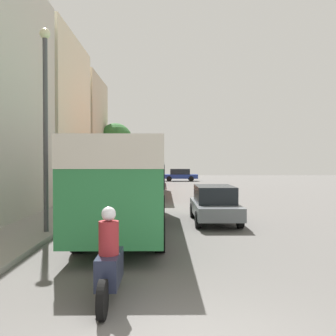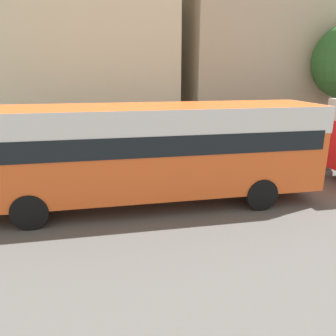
{
  "view_description": "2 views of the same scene",
  "coord_description": "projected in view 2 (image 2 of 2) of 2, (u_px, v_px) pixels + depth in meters",
  "views": [
    {
      "loc": [
        -0.37,
        -4.71,
        2.55
      ],
      "look_at": [
        -0.05,
        24.17,
        1.97
      ],
      "focal_mm": 40.0,
      "sensor_mm": 36.0,
      "label": 1
    },
    {
      "loc": [
        8.11,
        21.73,
        4.14
      ],
      "look_at": [
        -1.35,
        23.6,
        1.28
      ],
      "focal_mm": 35.0,
      "sensor_mm": 36.0,
      "label": 2
    }
  ],
  "objects": [
    {
      "name": "building_far_terrace",
      "position": [
        75.0,
        45.0,
        16.01
      ],
      "size": [
        6.62,
        9.12,
        10.75
      ],
      "color": "beige",
      "rests_on": "ground_plane"
    },
    {
      "name": "bus_following",
      "position": [
        147.0,
        142.0,
        10.08
      ],
      "size": [
        2.54,
        10.91,
        3.14
      ],
      "color": "#EA5B23",
      "rests_on": "ground_plane"
    },
    {
      "name": "building_end_row",
      "position": [
        255.0,
        53.0,
        17.91
      ],
      "size": [
        6.73,
        8.29,
        10.17
      ],
      "color": "#BCAD93",
      "rests_on": "ground_plane"
    }
  ]
}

